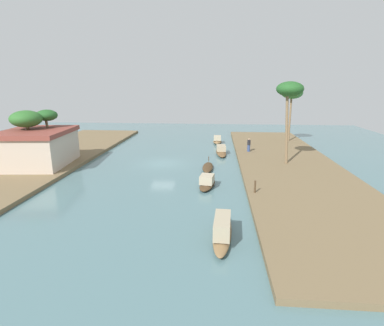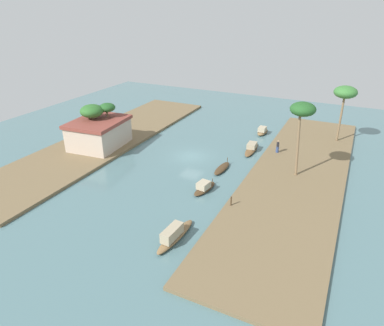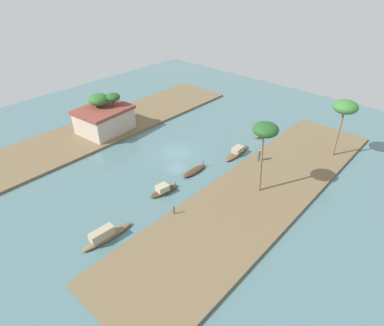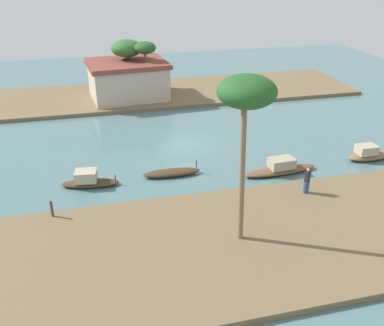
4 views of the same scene
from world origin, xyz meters
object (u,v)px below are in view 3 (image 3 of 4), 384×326
at_px(sampan_upstream_small, 163,190).
at_px(palm_tree_left_near, 265,131).
at_px(sampan_open_hull, 262,133).
at_px(sampan_foreground, 105,235).
at_px(mooring_post, 174,210).
at_px(riverside_building, 104,119).
at_px(person_on_near_bank, 260,156).
at_px(palm_tree_right_short, 99,100).
at_px(sampan_near_left_bank, 194,171).
at_px(palm_tree_right_tall, 113,98).
at_px(sampan_midstream, 237,152).
at_px(palm_tree_left_far, 345,108).

height_order(sampan_upstream_small, palm_tree_left_near, palm_tree_left_near).
bearing_deg(sampan_open_hull, sampan_foreground, -178.75).
height_order(mooring_post, riverside_building, riverside_building).
bearing_deg(person_on_near_bank, palm_tree_right_short, -102.86).
xyz_separation_m(sampan_near_left_bank, palm_tree_right_tall, (0.91, 16.74, 4.80)).
height_order(sampan_open_hull, sampan_midstream, sampan_open_hull).
relative_size(sampan_open_hull, person_on_near_bank, 2.04).
relative_size(sampan_midstream, palm_tree_right_tall, 0.97).
bearing_deg(riverside_building, sampan_open_hull, -55.81).
distance_m(sampan_midstream, palm_tree_left_far, 14.15).
relative_size(sampan_near_left_bank, palm_tree_right_tall, 0.70).
bearing_deg(palm_tree_left_far, riverside_building, 119.27).
relative_size(palm_tree_left_far, palm_tree_right_short, 1.39).
relative_size(sampan_upstream_small, sampan_open_hull, 1.12).
xyz_separation_m(sampan_midstream, mooring_post, (-14.40, -2.38, 0.44)).
bearing_deg(palm_tree_right_short, palm_tree_left_near, -84.32).
distance_m(sampan_open_hull, mooring_post, 21.53).
distance_m(mooring_post, riverside_building, 21.82).
height_order(person_on_near_bank, palm_tree_right_tall, palm_tree_right_tall).
relative_size(sampan_foreground, mooring_post, 5.68).
bearing_deg(palm_tree_right_tall, palm_tree_left_near, -87.83).
bearing_deg(palm_tree_left_far, palm_tree_right_short, 118.25).
distance_m(person_on_near_bank, palm_tree_right_tall, 22.70).
distance_m(sampan_open_hull, sampan_foreground, 27.86).
bearing_deg(person_on_near_bank, sampan_open_hull, 176.96).
relative_size(sampan_open_hull, palm_tree_left_far, 0.43).
distance_m(person_on_near_bank, riverside_building, 23.21).
distance_m(sampan_foreground, palm_tree_right_short, 23.67).
xyz_separation_m(sampan_near_left_bank, sampan_midstream, (7.06, -1.40, 0.16)).
bearing_deg(sampan_foreground, sampan_near_left_bank, 8.52).
relative_size(sampan_upstream_small, person_on_near_bank, 2.28).
height_order(palm_tree_left_near, palm_tree_right_short, palm_tree_left_near).
bearing_deg(palm_tree_right_tall, sampan_open_hull, -53.46).
xyz_separation_m(sampan_open_hull, palm_tree_left_far, (0.91, -10.21, 6.57)).
distance_m(sampan_midstream, riverside_building, 20.14).
distance_m(person_on_near_bank, palm_tree_left_near, 9.04).
height_order(sampan_near_left_bank, riverside_building, riverside_building).
xyz_separation_m(sampan_open_hull, sampan_midstream, (-6.94, -0.47, -0.04)).
distance_m(palm_tree_left_near, palm_tree_right_short, 26.07).
xyz_separation_m(sampan_midstream, person_on_near_bank, (0.11, -3.32, 0.65)).
relative_size(sampan_midstream, palm_tree_left_near, 0.64).
height_order(sampan_upstream_small, palm_tree_right_tall, palm_tree_right_tall).
bearing_deg(riverside_building, person_on_near_bank, -75.15).
distance_m(sampan_upstream_small, person_on_near_bank, 13.33).
bearing_deg(palm_tree_left_near, sampan_midstream, 51.04).
height_order(sampan_midstream, palm_tree_left_near, palm_tree_left_near).
distance_m(sampan_midstream, palm_tree_left_near, 11.02).
xyz_separation_m(sampan_open_hull, palm_tree_left_near, (-12.16, -6.92, 7.20)).
xyz_separation_m(person_on_near_bank, mooring_post, (-14.50, 0.94, -0.21)).
height_order(mooring_post, palm_tree_right_short, palm_tree_right_short).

